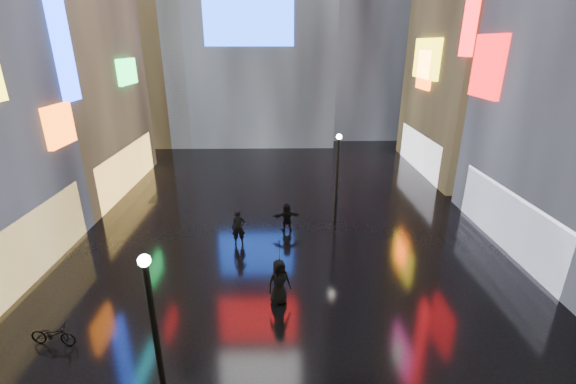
{
  "coord_description": "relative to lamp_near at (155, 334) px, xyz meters",
  "views": [
    {
      "loc": [
        -0.24,
        -0.22,
        9.72
      ],
      "look_at": [
        0.0,
        12.0,
        5.0
      ],
      "focal_mm": 24.0,
      "sensor_mm": 36.0,
      "label": 1
    }
  ],
  "objects": [
    {
      "name": "bicycle",
      "position": [
        -4.69,
        2.92,
        -2.52
      ],
      "size": [
        1.67,
        0.74,
        0.85
      ],
      "primitive_type": "imported",
      "rotation": [
        0.0,
        0.0,
        1.46
      ],
      "color": "black",
      "rests_on": "ground"
    },
    {
      "name": "ground",
      "position": [
        3.41,
        12.46,
        -2.94
      ],
      "size": [
        140.0,
        140.0,
        0.0
      ],
      "primitive_type": "plane",
      "color": "black",
      "rests_on": "ground"
    },
    {
      "name": "lamp_far",
      "position": [
        6.32,
        12.53,
        0.0
      ],
      "size": [
        0.3,
        0.3,
        5.2
      ],
      "color": "black",
      "rests_on": "ground"
    },
    {
      "name": "lamp_near",
      "position": [
        0.0,
        0.0,
        0.0
      ],
      "size": [
        0.3,
        0.3,
        5.2
      ],
      "color": "black",
      "rests_on": "ground"
    },
    {
      "name": "pedestrian_4",
      "position": [
        3.07,
        5.09,
        -1.99
      ],
      "size": [
        1.1,
        0.93,
        1.92
      ],
      "primitive_type": "imported",
      "rotation": [
        0.0,
        0.0,
        0.41
      ],
      "color": "black",
      "rests_on": "ground"
    },
    {
      "name": "umbrella_2",
      "position": [
        3.07,
        5.09,
        -0.57
      ],
      "size": [
        1.42,
        1.42,
        0.92
      ],
      "primitive_type": "imported",
      "rotation": [
        0.0,
        0.0,
        4.02
      ],
      "color": "black",
      "rests_on": "pedestrian_4"
    },
    {
      "name": "pedestrian_5",
      "position": [
        3.48,
        11.43,
        -2.14
      ],
      "size": [
        1.55,
        0.7,
        1.61
      ],
      "primitive_type": "imported",
      "rotation": [
        0.0,
        0.0,
        3.29
      ],
      "color": "black",
      "rests_on": "ground"
    },
    {
      "name": "building_left_far",
      "position": [
        -12.57,
        18.46,
        8.04
      ],
      "size": [
        10.28,
        12.0,
        22.0
      ],
      "color": "black",
      "rests_on": "ground"
    },
    {
      "name": "tower_flank_left",
      "position": [
        -10.59,
        34.46,
        10.06
      ],
      "size": [
        10.0,
        10.0,
        26.0
      ],
      "primitive_type": "cube",
      "color": "black",
      "rests_on": "ground"
    },
    {
      "name": "pedestrian_6",
      "position": [
        0.99,
        9.91,
        -2.0
      ],
      "size": [
        0.74,
        0.53,
        1.89
      ],
      "primitive_type": "imported",
      "rotation": [
        0.0,
        0.0,
        0.11
      ],
      "color": "black",
      "rests_on": "ground"
    }
  ]
}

